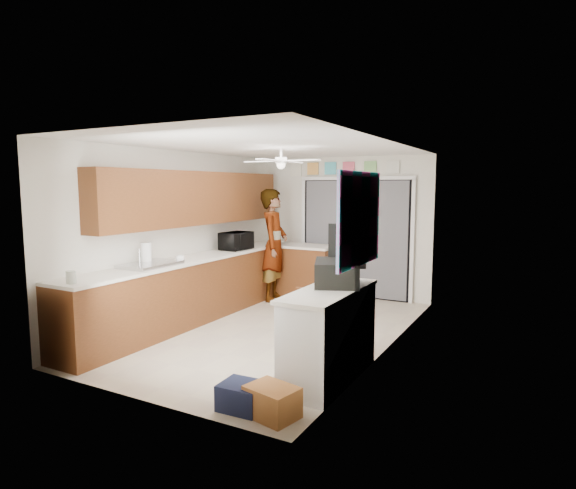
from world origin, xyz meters
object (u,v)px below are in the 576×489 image
at_px(suitcase, 337,273).
at_px(man, 274,245).
at_px(cup, 180,259).
at_px(navy_crate, 242,396).
at_px(microwave, 236,241).
at_px(dog, 298,316).
at_px(paper_towel_roll, 146,253).
at_px(cardboard_box, 272,402).

distance_m(suitcase, man, 3.35).
relative_size(cup, navy_crate, 0.31).
xyz_separation_m(microwave, suitcase, (2.56, -1.86, -0.02)).
distance_m(microwave, dog, 1.99).
xyz_separation_m(navy_crate, man, (-1.84, 3.75, 0.85)).
distance_m(cup, navy_crate, 2.80).
distance_m(cup, suitcase, 2.51).
bearing_deg(dog, microwave, 144.14).
height_order(suitcase, navy_crate, suitcase).
relative_size(microwave, suitcase, 0.87).
xyz_separation_m(cup, paper_towel_roll, (-0.28, -0.35, 0.10)).
distance_m(cup, man, 2.14).
bearing_deg(cardboard_box, navy_crate, 180.00).
relative_size(paper_towel_roll, man, 0.15).
distance_m(paper_towel_roll, navy_crate, 2.88).
xyz_separation_m(microwave, paper_towel_roll, (-0.20, -1.82, 0.00)).
bearing_deg(cup, navy_crate, -37.78).
bearing_deg(dog, navy_crate, -83.06).
relative_size(microwave, cup, 4.44).
bearing_deg(dog, cardboard_box, -76.06).
bearing_deg(suitcase, dog, 110.82).
bearing_deg(cardboard_box, cup, 145.92).
xyz_separation_m(microwave, navy_crate, (2.18, -3.10, -0.97)).
relative_size(cup, dog, 0.21).
relative_size(cardboard_box, navy_crate, 1.11).
bearing_deg(man, dog, -156.13).
relative_size(cup, paper_towel_roll, 0.40).
xyz_separation_m(cup, man, (0.26, 2.12, -0.02)).
bearing_deg(navy_crate, microwave, 125.15).
relative_size(man, dog, 3.42).
distance_m(paper_towel_roll, dog, 2.21).
distance_m(suitcase, cardboard_box, 1.56).
bearing_deg(paper_towel_roll, navy_crate, -28.30).
bearing_deg(cardboard_box, dog, 111.86).
relative_size(cup, cardboard_box, 0.28).
height_order(microwave, dog, microwave).
bearing_deg(microwave, suitcase, -122.92).
bearing_deg(navy_crate, suitcase, 73.13).
distance_m(cardboard_box, dog, 2.44).
distance_m(suitcase, dog, 1.65).
bearing_deg(cup, dog, 22.81).
height_order(suitcase, man, man).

